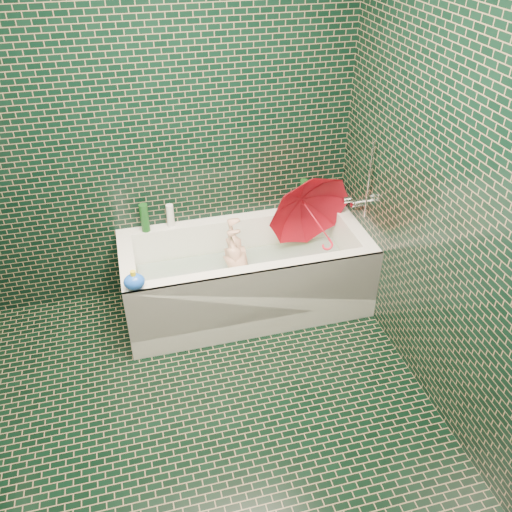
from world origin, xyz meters
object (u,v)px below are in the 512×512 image
object	(u,v)px
child	(241,273)
bath_toy	(134,281)
bathtub	(246,282)
rubber_duck	(309,203)
umbrella	(316,221)

from	to	relation	value
child	bath_toy	distance (m)	0.84
bathtub	child	distance (m)	0.11
rubber_duck	bath_toy	distance (m)	1.48
umbrella	child	bearing A→B (deg)	-175.79
rubber_duck	bathtub	bearing A→B (deg)	-165.49
bath_toy	bathtub	bearing A→B (deg)	36.35
umbrella	rubber_duck	distance (m)	0.29
rubber_duck	umbrella	bearing A→B (deg)	-114.95
bath_toy	umbrella	bearing A→B (deg)	29.41
bathtub	umbrella	world-z (taller)	umbrella
rubber_duck	bath_toy	bearing A→B (deg)	-169.77
child	umbrella	world-z (taller)	umbrella
bathtub	bath_toy	size ratio (longest dim) A/B	11.33
bathtub	child	xyz separation A→B (m)	(-0.05, -0.02, 0.10)
bathtub	umbrella	xyz separation A→B (m)	(0.52, 0.04, 0.40)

